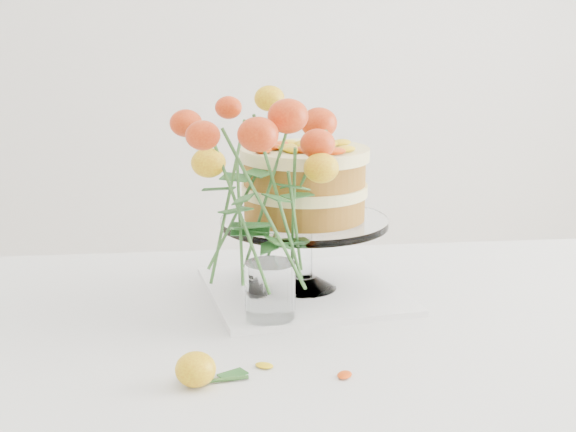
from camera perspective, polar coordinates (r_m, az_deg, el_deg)
table at (r=1.21m, az=3.71°, el=-11.97°), size 1.43×0.93×0.76m
napkin at (r=1.35m, az=1.14°, el=-5.32°), size 0.35×0.35×0.01m
cake_stand at (r=1.30m, az=1.18°, el=1.79°), size 0.28×0.28×0.25m
rose_vase at (r=1.16m, az=-1.32°, el=2.71°), size 0.27×0.27×0.38m
loose_rose_near at (r=1.03m, az=-6.56°, el=-10.79°), size 0.09×0.05×0.04m
stray_petal_a at (r=1.08m, az=-1.69°, el=-10.60°), size 0.03×0.02×0.00m
stray_petal_b at (r=1.05m, az=4.04°, el=-11.23°), size 0.03×0.02×0.00m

